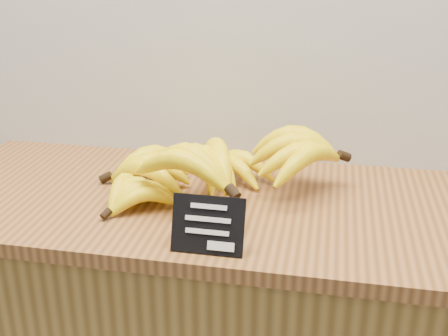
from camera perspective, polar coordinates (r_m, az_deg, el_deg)
counter_top at (r=1.20m, az=0.46°, el=-3.75°), size 1.32×0.54×0.03m
chalkboard_sign at (r=0.98m, az=-1.65°, el=-5.83°), size 0.13×0.04×0.10m
banana_pile at (r=1.20m, az=-1.58°, el=0.16°), size 0.54×0.40×0.13m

